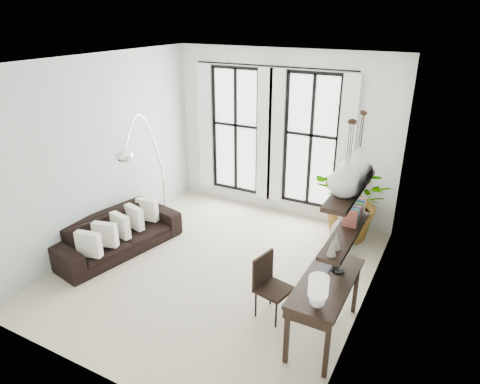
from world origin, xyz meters
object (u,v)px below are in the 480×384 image
Objects in this scene: buddha at (343,236)px; arc_lamp at (143,142)px; desk_chair at (269,282)px; plant at (355,201)px; sofa at (117,234)px; desk at (325,287)px.

arc_lamp is at bearing -164.50° from buddha.
desk_chair is at bearing -20.20° from arc_lamp.
desk_chair is at bearing -103.15° from buddha.
plant is 3.82m from arc_lamp.
buddha reaches higher than sofa.
desk reaches higher than buddha.
sofa is 3.81m from buddha.
desk reaches higher than desk_chair.
sofa is 4.16m from plant.
arc_lamp is at bearing 162.07° from desk.
plant is at bearing 25.32° from arc_lamp.
desk_chair reaches higher than sofa.
arc_lamp reaches higher than buddha.
sofa is at bearing -173.73° from desk_chair.
sofa is 1.58× the size of desk.
desk reaches higher than sofa.
arc_lamp is (0.10, 0.74, 1.44)m from sofa.
sofa is 3.79m from desk.
desk_chair reaches higher than buddha.
plant is 1.68× the size of desk_chair.
plant is 2.77m from desk.
desk_chair is 0.39× the size of arc_lamp.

